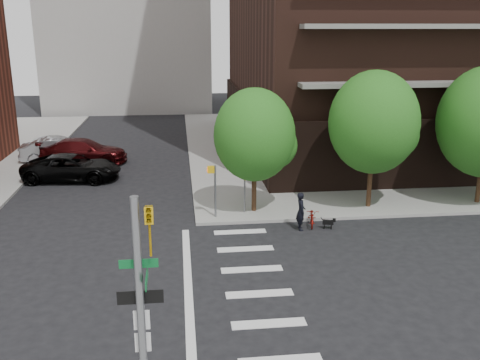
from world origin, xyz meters
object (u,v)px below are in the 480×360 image
object	(u,v)px
parked_car_maroon	(84,151)
parked_car_silver	(59,149)
parked_car_black	(72,168)
scooter	(312,217)
dog_walker	(301,211)

from	to	relation	value
parked_car_maroon	parked_car_silver	bearing A→B (deg)	71.16
parked_car_black	parked_car_maroon	bearing A→B (deg)	5.93
parked_car_silver	scooter	distance (m)	20.47
dog_walker	parked_car_maroon	bearing A→B (deg)	41.81
dog_walker	parked_car_black	bearing A→B (deg)	52.35
parked_car_black	dog_walker	distance (m)	15.55
parked_car_maroon	dog_walker	xyz separation A→B (m)	(12.10, -14.13, 0.05)
parked_car_black	scooter	distance (m)	15.79
dog_walker	parked_car_silver	bearing A→B (deg)	44.24
parked_car_silver	scooter	xyz separation A→B (m)	(14.56, -14.38, -0.43)
scooter	parked_car_black	bearing A→B (deg)	156.70
parked_car_maroon	dog_walker	size ratio (longest dim) A/B	3.27
parked_car_maroon	dog_walker	distance (m)	18.60
parked_car_black	parked_car_maroon	xyz separation A→B (m)	(0.00, 4.37, 0.04)
parked_car_silver	scooter	bearing A→B (deg)	-140.15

